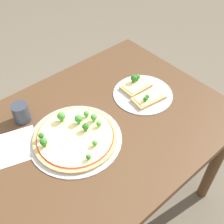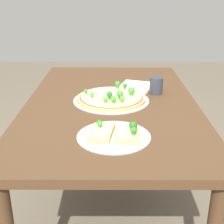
% 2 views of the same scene
% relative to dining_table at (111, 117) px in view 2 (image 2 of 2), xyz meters
% --- Properties ---
extents(ground_plane, '(8.00, 8.00, 0.00)m').
position_rel_dining_table_xyz_m(ground_plane, '(0.00, 0.00, -0.64)').
color(ground_plane, brown).
extents(dining_table, '(1.38, 0.85, 0.73)m').
position_rel_dining_table_xyz_m(dining_table, '(0.00, 0.00, 0.00)').
color(dining_table, '#4C331E').
rests_on(dining_table, ground_plane).
extents(pizza_tray_whole, '(0.39, 0.39, 0.07)m').
position_rel_dining_table_xyz_m(pizza_tray_whole, '(0.01, 0.00, 0.10)').
color(pizza_tray_whole, '#A3A3A8').
rests_on(pizza_tray_whole, dining_table).
extents(pizza_tray_slice, '(0.29, 0.29, 0.07)m').
position_rel_dining_table_xyz_m(pizza_tray_slice, '(-0.40, -0.02, 0.10)').
color(pizza_tray_slice, '#A3A3A8').
rests_on(pizza_tray_slice, dining_table).
extents(drinking_cup, '(0.07, 0.07, 0.09)m').
position_rel_dining_table_xyz_m(drinking_cup, '(0.12, -0.24, 0.13)').
color(drinking_cup, '#2D333D').
rests_on(drinking_cup, dining_table).
extents(paper_menu, '(0.27, 0.24, 0.00)m').
position_rel_dining_table_xyz_m(paper_menu, '(0.24, -0.14, 0.09)').
color(paper_menu, white).
rests_on(paper_menu, dining_table).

